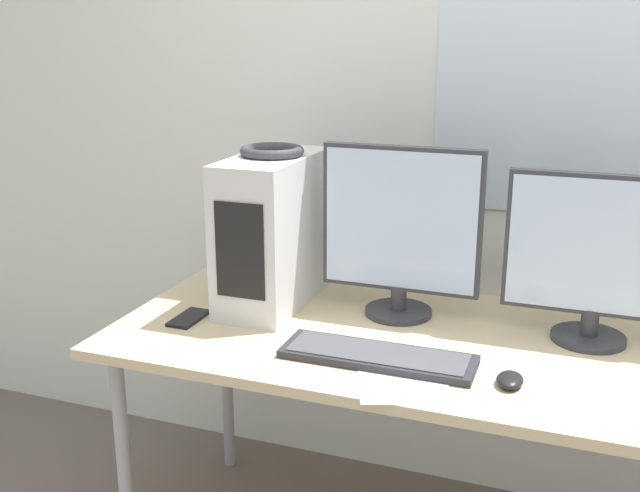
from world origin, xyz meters
TOP-DOWN VIEW (x-y plane):
  - wall_back at (0.00, 0.92)m, footprint 8.00×0.07m
  - desk at (0.00, 0.39)m, footprint 2.12×0.79m
  - pc_tower at (-0.70, 0.51)m, footprint 0.21×0.46m
  - headphones at (-0.70, 0.51)m, footprint 0.19×0.19m
  - monitor_main at (-0.32, 0.54)m, footprint 0.46×0.19m
  - monitor_right_near at (0.21, 0.53)m, footprint 0.47×0.19m
  - keyboard at (-0.29, 0.21)m, footprint 0.49×0.15m
  - mouse at (0.04, 0.19)m, footprint 0.06×0.09m
  - cell_phone at (-0.87, 0.29)m, footprint 0.07×0.14m
  - paper_sheet_left at (-0.21, 0.15)m, footprint 0.30×0.35m

SIDE VIEW (x-z plane):
  - desk at x=0.00m, z-range 0.33..1.07m
  - paper_sheet_left at x=-0.21m, z-range 0.75..0.75m
  - cell_phone at x=-0.87m, z-range 0.75..0.76m
  - keyboard at x=-0.29m, z-range 0.74..0.77m
  - mouse at x=0.04m, z-range 0.75..0.77m
  - pc_tower at x=-0.70m, z-range 0.75..1.19m
  - monitor_right_near at x=0.21m, z-range 0.75..1.21m
  - monitor_main at x=-0.32m, z-range 0.75..1.25m
  - headphones at x=-0.70m, z-range 1.19..1.22m
  - wall_back at x=0.00m, z-range 0.00..2.70m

